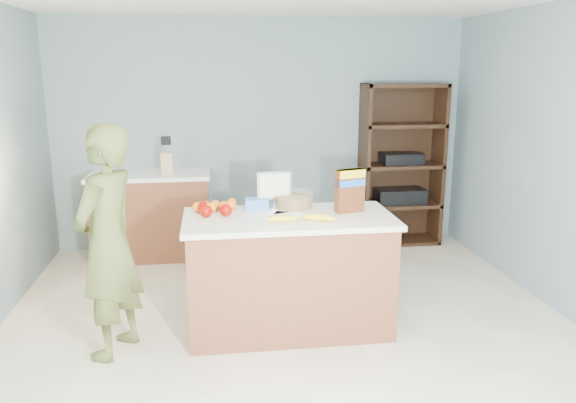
{
  "coord_description": "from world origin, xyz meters",
  "views": [
    {
      "loc": [
        -0.56,
        -3.68,
        1.98
      ],
      "look_at": [
        0.0,
        0.35,
        1.0
      ],
      "focal_mm": 35.0,
      "sensor_mm": 36.0,
      "label": 1
    }
  ],
  "objects": [
    {
      "name": "shelving_unit",
      "position": [
        1.55,
        2.35,
        0.86
      ],
      "size": [
        0.9,
        0.4,
        1.8
      ],
      "color": "black",
      "rests_on": "ground"
    },
    {
      "name": "counter_peninsula",
      "position": [
        0.0,
        0.3,
        0.42
      ],
      "size": [
        1.56,
        0.76,
        0.9
      ],
      "color": "brown",
      "rests_on": "ground"
    },
    {
      "name": "knife_block",
      "position": [
        -1.01,
        2.13,
        1.02
      ],
      "size": [
        0.12,
        0.1,
        0.31
      ],
      "color": "tan",
      "rests_on": "back_cabinet"
    },
    {
      "name": "back_cabinet",
      "position": [
        -1.2,
        2.2,
        0.45
      ],
      "size": [
        1.24,
        0.62,
        0.9
      ],
      "color": "brown",
      "rests_on": "ground"
    },
    {
      "name": "walls",
      "position": [
        0.0,
        0.0,
        1.65
      ],
      "size": [
        4.52,
        5.02,
        2.51
      ],
      "color": "gray",
      "rests_on": "ground"
    },
    {
      "name": "oranges",
      "position": [
        -0.55,
        0.52,
        0.94
      ],
      "size": [
        0.34,
        0.22,
        0.08
      ],
      "color": "orange",
      "rests_on": "counter_peninsula"
    },
    {
      "name": "floor",
      "position": [
        0.0,
        0.0,
        0.0
      ],
      "size": [
        4.5,
        5.0,
        0.02
      ],
      "primitive_type": "cube",
      "color": "beige",
      "rests_on": "ground"
    },
    {
      "name": "salad_bowl",
      "position": [
        0.07,
        0.55,
        0.96
      ],
      "size": [
        0.3,
        0.3,
        0.13
      ],
      "color": "#267219",
      "rests_on": "counter_peninsula"
    },
    {
      "name": "apples",
      "position": [
        -0.57,
        0.4,
        0.95
      ],
      "size": [
        0.25,
        0.21,
        0.09
      ],
      "color": "#910701",
      "rests_on": "counter_peninsula"
    },
    {
      "name": "person",
      "position": [
        -1.27,
        0.1,
        0.81
      ],
      "size": [
        0.6,
        0.7,
        1.62
      ],
      "primitive_type": "imported",
      "rotation": [
        0.0,
        0.0,
        -1.99
      ],
      "color": "#4F5729",
      "rests_on": "ground"
    },
    {
      "name": "cereal_box",
      "position": [
        0.47,
        0.36,
        1.09
      ],
      "size": [
        0.23,
        0.14,
        0.33
      ],
      "color": "#592B14",
      "rests_on": "counter_peninsula"
    },
    {
      "name": "blue_carton",
      "position": [
        -0.22,
        0.56,
        0.94
      ],
      "size": [
        0.18,
        0.13,
        0.08
      ],
      "primitive_type": "cube",
      "rotation": [
        0.0,
        0.0,
        -0.03
      ],
      "color": "blue",
      "rests_on": "counter_peninsula"
    },
    {
      "name": "envelopes",
      "position": [
        -0.05,
        0.39,
        0.9
      ],
      "size": [
        0.36,
        0.23,
        0.0
      ],
      "color": "white",
      "rests_on": "counter_peninsula"
    },
    {
      "name": "tv",
      "position": [
        -0.08,
        0.61,
        1.06
      ],
      "size": [
        0.28,
        0.12,
        0.28
      ],
      "color": "silver",
      "rests_on": "counter_peninsula"
    },
    {
      "name": "bananas",
      "position": [
        0.06,
        0.15,
        0.92
      ],
      "size": [
        0.51,
        0.18,
        0.05
      ],
      "color": "yellow",
      "rests_on": "counter_peninsula"
    }
  ]
}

